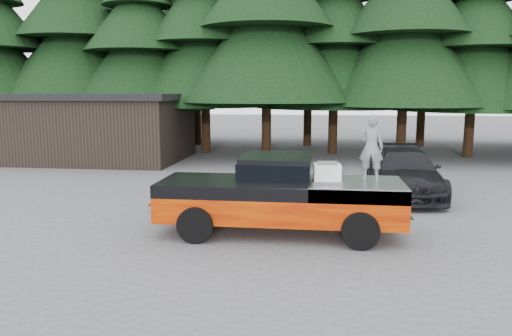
# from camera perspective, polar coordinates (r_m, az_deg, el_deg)

# --- Properties ---
(ground) EXTENTS (120.00, 120.00, 0.00)m
(ground) POSITION_cam_1_polar(r_m,az_deg,el_deg) (12.28, -1.66, -7.48)
(ground) COLOR #454547
(ground) RESTS_ON ground
(pickup_truck) EXTENTS (6.00, 2.04, 1.33)m
(pickup_truck) POSITION_cam_1_polar(r_m,az_deg,el_deg) (12.13, 2.76, -4.45)
(pickup_truck) COLOR #D04800
(pickup_truck) RESTS_ON ground
(truck_cab) EXTENTS (1.66, 1.90, 0.59)m
(truck_cab) POSITION_cam_1_polar(r_m,az_deg,el_deg) (11.95, 2.31, 0.04)
(truck_cab) COLOR black
(truck_cab) RESTS_ON pickup_truck
(air_compressor) EXTENTS (0.64, 0.54, 0.42)m
(air_compressor) POSITION_cam_1_polar(r_m,az_deg,el_deg) (11.68, 8.14, -0.68)
(air_compressor) COLOR white
(air_compressor) RESTS_ON pickup_truck
(man_on_bed) EXTENTS (0.63, 0.47, 1.58)m
(man_on_bed) POSITION_cam_1_polar(r_m,az_deg,el_deg) (12.16, 13.03, 2.33)
(man_on_bed) COLOR slate
(man_on_bed) RESTS_ON pickup_truck
(parked_car) EXTENTS (2.15, 5.28, 1.53)m
(parked_car) POSITION_cam_1_polar(r_m,az_deg,el_deg) (17.27, 16.50, -0.46)
(parked_car) COLOR black
(parked_car) RESTS_ON ground
(utility_building) EXTENTS (8.40, 6.40, 3.30)m
(utility_building) POSITION_cam_1_polar(r_m,az_deg,el_deg) (26.08, -17.25, 4.54)
(utility_building) COLOR black
(utility_building) RESTS_ON ground
(treeline) EXTENTS (60.15, 16.05, 17.50)m
(treeline) POSITION_cam_1_polar(r_m,az_deg,el_deg) (29.18, 4.76, 17.25)
(treeline) COLOR black
(treeline) RESTS_ON ground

